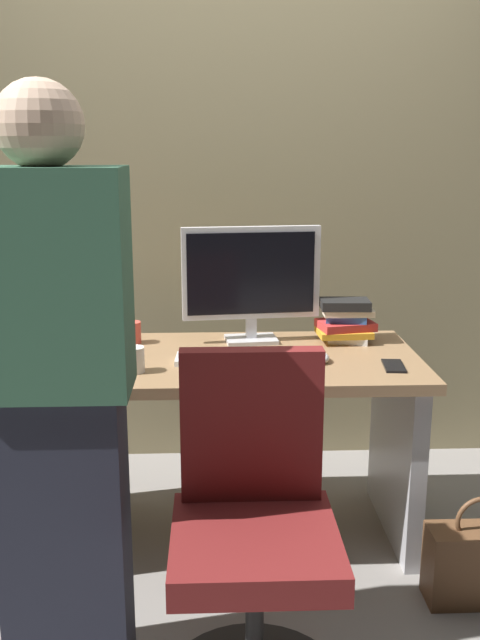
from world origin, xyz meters
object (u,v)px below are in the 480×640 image
mouse (321,357)px  cup_by_monitor (132,333)px  book_stack (346,321)px  handbag (478,563)px  person_at_desk (57,394)px  keyboard (236,359)px  desk (239,414)px  monitor (251,278)px  office_chair (254,544)px  cell_phone (394,366)px  cup_near_keyboard (134,360)px

mouse → cup_by_monitor: cup_by_monitor is taller
book_stack → handbag: (0.34, -0.65, -0.67)m
person_at_desk → cup_by_monitor: bearing=83.9°
keyboard → handbag: keyboard is taller
desk → person_at_desk: size_ratio=0.81×
monitor → keyboard: 0.37m
desk → book_stack: bearing=24.1°
office_chair → handbag: 0.88m
desk → office_chair: office_chair is taller
mouse → handbag: 0.86m
office_chair → cell_phone: bearing=50.3°
cup_near_keyboard → book_stack: 0.88m
person_at_desk → cup_near_keyboard: bearing=75.0°
monitor → cup_by_monitor: bearing=-179.5°
office_chair → person_at_desk: person_at_desk is taller
keyboard → book_stack: (0.44, 0.26, 0.07)m
monitor → mouse: bearing=-50.0°
cell_phone → handbag: size_ratio=0.38×
cup_near_keyboard → cup_by_monitor: bearing=97.3°
handbag → cell_phone: bearing=128.0°
monitor → mouse: size_ratio=5.40×
monitor → cell_phone: size_ratio=3.75×
cell_phone → cup_near_keyboard: bearing=-172.9°
cup_by_monitor → cell_phone: (0.95, -0.35, -0.04)m
book_stack → mouse: bearing=-117.1°
monitor → cell_phone: monitor is taller
office_chair → person_at_desk: bearing=172.0°
monitor → handbag: bearing=-42.4°
cup_near_keyboard → cell_phone: (0.90, 0.02, -0.04)m
cup_near_keyboard → cell_phone: 0.90m
monitor → cup_near_keyboard: 0.60m
desk → mouse: 0.39m
person_at_desk → cup_near_keyboard: size_ratio=18.42×
cup_by_monitor → cell_phone: size_ratio=0.60×
keyboard → cell_phone: keyboard is taller
mouse → monitor: bearing=130.0°
office_chair → cup_near_keyboard: bearing=121.2°
keyboard → office_chair: bearing=-85.5°
desk → book_stack: size_ratio=5.65×
desk → mouse: bearing=-15.6°
office_chair → cell_phone: (0.53, 0.64, 0.30)m
book_stack → cell_phone: size_ratio=1.63×
keyboard → cell_phone: bearing=-6.1°
keyboard → book_stack: 0.52m
desk → office_chair: (0.01, -0.79, -0.07)m
mouse → cup_by_monitor: (-0.70, 0.28, 0.03)m
cup_near_keyboard → desk: bearing=25.4°
cup_by_monitor → mouse: bearing=-21.4°
person_at_desk → cup_by_monitor: size_ratio=19.07×
keyboard → cell_phone: size_ratio=2.99×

